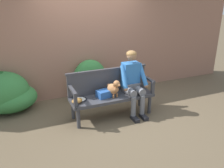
% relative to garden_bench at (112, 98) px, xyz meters
% --- Properties ---
extents(ground_plane, '(40.00, 40.00, 0.00)m').
position_rel_garden_bench_xyz_m(ground_plane, '(0.00, 0.00, -0.39)').
color(ground_plane, brown).
extents(brick_garden_fence, '(8.00, 0.30, 2.39)m').
position_rel_garden_bench_xyz_m(brick_garden_fence, '(0.00, 1.46, 0.80)').
color(brick_garden_fence, '#936651').
rests_on(brick_garden_fence, ground).
extents(hedge_bush_mid_right, '(1.12, 0.86, 0.89)m').
position_rel_garden_bench_xyz_m(hedge_bush_mid_right, '(-2.05, 1.05, 0.05)').
color(hedge_bush_mid_right, '#337538').
rests_on(hedge_bush_mid_right, ground).
extents(hedge_bush_far_left, '(1.13, 0.91, 0.58)m').
position_rel_garden_bench_xyz_m(hedge_bush_far_left, '(-1.91, 1.05, -0.11)').
color(hedge_bush_far_left, '#337538').
rests_on(hedge_bush_far_left, ground).
extents(hedge_bush_far_right, '(0.82, 0.50, 0.92)m').
position_rel_garden_bench_xyz_m(hedge_bush_far_right, '(-0.10, 1.11, 0.07)').
color(hedge_bush_far_right, '#337538').
rests_on(hedge_bush_far_right, ground).
extents(garden_bench, '(1.69, 0.52, 0.45)m').
position_rel_garden_bench_xyz_m(garden_bench, '(0.00, 0.00, 0.00)').
color(garden_bench, '#38383D').
rests_on(garden_bench, ground).
extents(bench_backrest, '(1.73, 0.06, 0.50)m').
position_rel_garden_bench_xyz_m(bench_backrest, '(0.00, 0.23, 0.31)').
color(bench_backrest, '#38383D').
rests_on(bench_backrest, garden_bench).
extents(bench_armrest_left_end, '(0.06, 0.52, 0.28)m').
position_rel_garden_bench_xyz_m(bench_armrest_left_end, '(-0.80, -0.09, 0.26)').
color(bench_armrest_left_end, '#38383D').
rests_on(bench_armrest_left_end, garden_bench).
extents(bench_armrest_right_end, '(0.06, 0.52, 0.28)m').
position_rel_garden_bench_xyz_m(bench_armrest_right_end, '(0.80, -0.09, 0.26)').
color(bench_armrest_right_end, '#38383D').
rests_on(bench_armrest_right_end, garden_bench).
extents(person_seated, '(0.56, 0.66, 1.32)m').
position_rel_garden_bench_xyz_m(person_seated, '(0.44, -0.02, 0.33)').
color(person_seated, black).
rests_on(person_seated, ground).
extents(dog_on_bench, '(0.25, 0.36, 0.36)m').
position_rel_garden_bench_xyz_m(dog_on_bench, '(0.01, -0.06, 0.24)').
color(dog_on_bench, '#AD7042').
rests_on(dog_on_bench, garden_bench).
extents(tennis_racket, '(0.38, 0.58, 0.03)m').
position_rel_garden_bench_xyz_m(tennis_racket, '(-0.67, 0.04, 0.07)').
color(tennis_racket, black).
rests_on(tennis_racket, garden_bench).
extents(baseball_glove, '(0.27, 0.25, 0.09)m').
position_rel_garden_bench_xyz_m(baseball_glove, '(-0.73, -0.06, 0.10)').
color(baseball_glove, '#9E6B2D').
rests_on(baseball_glove, garden_bench).
extents(sports_bag, '(0.31, 0.25, 0.14)m').
position_rel_garden_bench_xyz_m(sports_bag, '(-0.17, -0.00, 0.13)').
color(sports_bag, '#2856A3').
rests_on(sports_bag, garden_bench).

